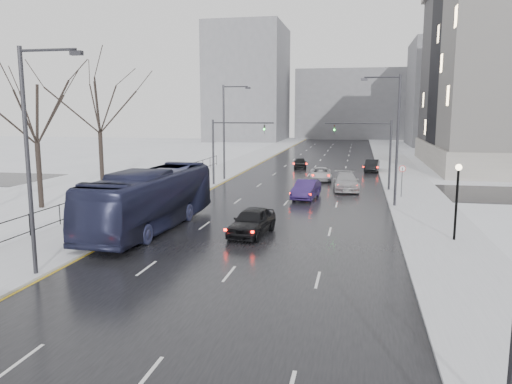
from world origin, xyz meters
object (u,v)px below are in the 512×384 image
Objects in this scene: streetlight_l_far at (226,127)px; sedan_center_far at (300,163)px; tree_park_d at (42,209)px; sedan_right_far at (346,181)px; streetlight_l_near at (32,151)px; mast_signal_left at (224,144)px; sedan_center_near at (252,221)px; sedan_right_near at (306,189)px; tree_park_e at (103,189)px; bus at (151,199)px; streetlight_r_mid at (394,134)px; mast_signal_right at (378,147)px; lamppost_r_mid at (457,191)px; sedan_right_cross at (321,174)px; no_uturn_sign at (402,172)px; sedan_right_distant at (372,166)px.

streetlight_l_far is 2.54× the size of sedan_center_far.
tree_park_d is 2.25× the size of sedan_right_far.
sedan_right_far is at bearing 65.39° from streetlight_l_near.
sedan_center_near is at bearing -69.95° from mast_signal_left.
sedan_right_near is at bearing -89.37° from sedan_center_far.
sedan_center_near is 1.00× the size of sedan_right_near.
tree_park_e is 1.00× the size of bus.
sedan_center_far is (-9.96, 24.86, -4.91)m from streetlight_r_mid.
tree_park_d is 1.25× the size of streetlight_l_near.
streetlight_l_far reaches higher than mast_signal_right.
streetlight_l_near reaches higher than sedan_center_near.
lamppost_r_mid is 0.66× the size of mast_signal_left.
sedan_center_near is at bearing -176.50° from lamppost_r_mid.
sedan_center_near is 0.98× the size of sedan_right_cross.
sedan_right_near is at bearing 128.00° from lamppost_r_mid.
streetlight_l_far is 1.54× the size of mast_signal_right.
sedan_center_near is (-11.50, -0.70, -2.09)m from lamppost_r_mid.
sedan_center_near is at bearing 0.25° from bus.
mast_signal_left is at bearing 173.31° from sedan_right_far.
streetlight_r_mid is 2.34× the size of lamppost_r_mid.
sedan_center_near is at bearing -15.21° from tree_park_d.
tree_park_d is 1.92× the size of mast_signal_right.
mast_signal_left reaches higher than tree_park_d.
no_uturn_sign is 19.08m from sedan_right_distant.
mast_signal_right reaches higher than sedan_right_near.
sedan_right_distant reaches higher than sedan_center_far.
lamppost_r_mid is 11.71m from sedan_center_near.
lamppost_r_mid is (2.83, -10.00, -2.67)m from streetlight_r_mid.
mast_signal_right is 1.00× the size of mast_signal_left.
sedan_right_far reaches higher than sedan_right_near.
mast_signal_right is at bearing 54.61° from bus.
sedan_right_far is (2.82, -6.30, 0.13)m from sedan_right_cross.
lamppost_r_mid is at bearing -77.17° from sedan_center_far.
no_uturn_sign is 23.63m from sedan_center_far.
streetlight_l_far is 16.07m from mast_signal_right.
mast_signal_right is at bearing 0.00° from mast_signal_left.
sedan_center_far is (6.37, 44.86, -4.91)m from streetlight_l_near.
no_uturn_sign is 0.62× the size of sedan_right_distant.
tree_park_e is at bearing 180.00° from no_uturn_sign.
tree_park_e is 3.44× the size of sedan_center_far.
sedan_right_cross is at bearing 114.93° from streetlight_r_mid.
streetlight_r_mid is 5.30m from no_uturn_sign.
streetlight_r_mid is 9.73m from sedan_right_far.
streetlight_l_near is 2.29× the size of sedan_right_distant.
sedan_right_distant is (-0.13, 14.92, -3.35)m from mast_signal_right.
mast_signal_right is 1.17× the size of sedan_right_far.
bus is (10.80, -4.46, 1.91)m from tree_park_d.
lamppost_r_mid is 18.04m from bus.
streetlight_l_far reaches higher than sedan_center_near.
sedan_right_cross is at bearing 94.99° from sedan_right_near.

